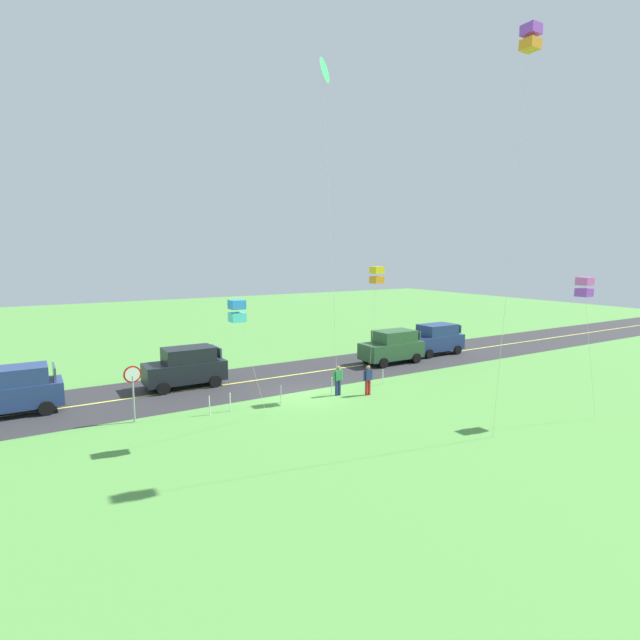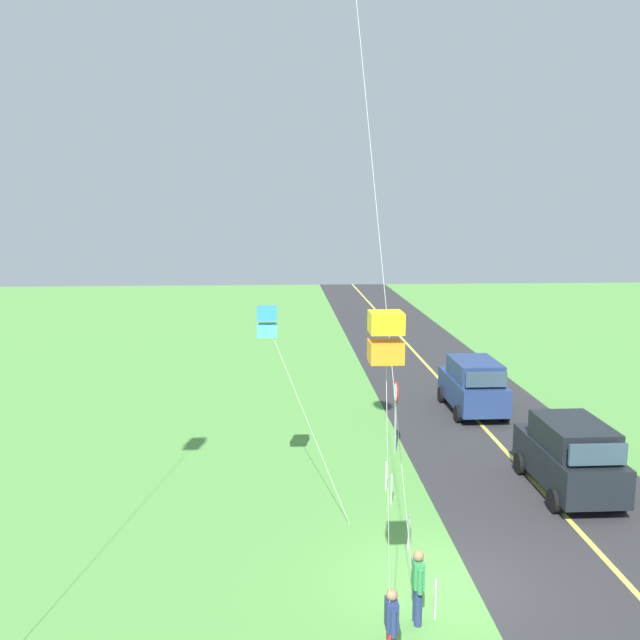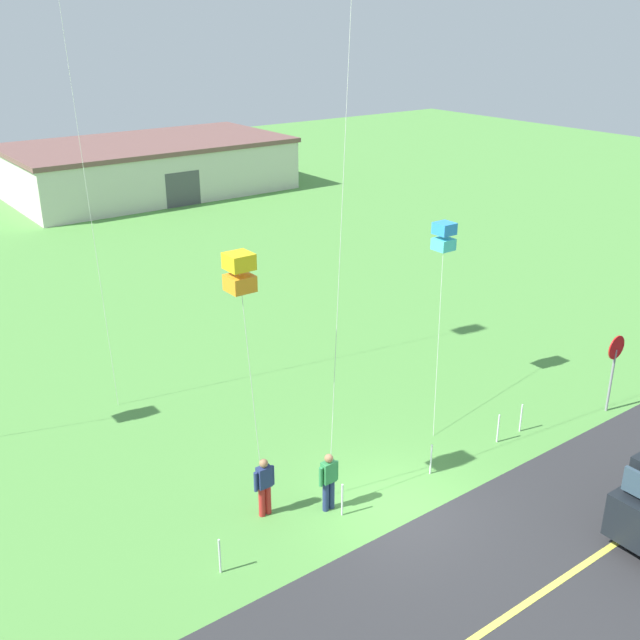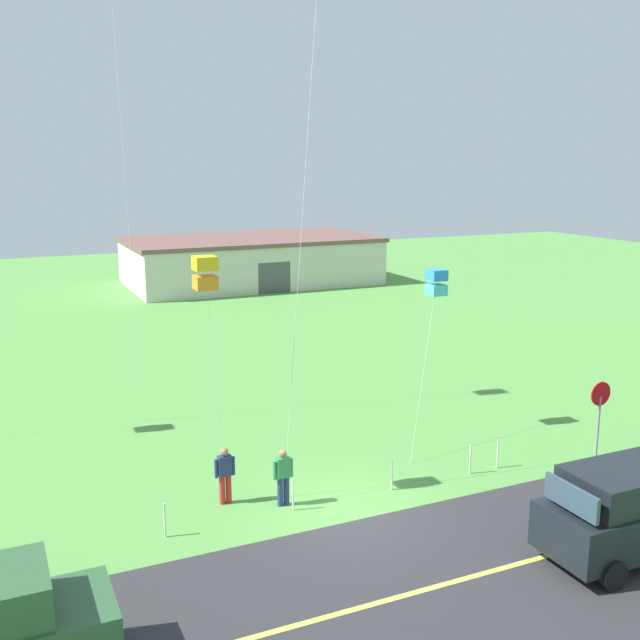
# 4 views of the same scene
# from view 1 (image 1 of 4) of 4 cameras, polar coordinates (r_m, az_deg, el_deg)

# --- Properties ---
(ground_plane) EXTENTS (120.00, 120.00, 0.10)m
(ground_plane) POSITION_cam_1_polar(r_m,az_deg,el_deg) (26.48, -1.83, -8.73)
(ground_plane) COLOR #549342
(asphalt_road) EXTENTS (120.00, 7.00, 0.00)m
(asphalt_road) POSITION_cam_1_polar(r_m,az_deg,el_deg) (29.89, -5.62, -6.74)
(asphalt_road) COLOR #2D2D30
(asphalt_road) RESTS_ON ground
(road_centre_stripe) EXTENTS (120.00, 0.16, 0.00)m
(road_centre_stripe) POSITION_cam_1_polar(r_m,az_deg,el_deg) (29.89, -5.62, -6.73)
(road_centre_stripe) COLOR #E5E04C
(road_centre_stripe) RESTS_ON asphalt_road
(car_suv_foreground) EXTENTS (4.40, 2.12, 2.24)m
(car_suv_foreground) POSITION_cam_1_polar(r_m,az_deg,el_deg) (28.59, -15.35, -5.27)
(car_suv_foreground) COLOR black
(car_suv_foreground) RESTS_ON ground
(car_parked_west_far) EXTENTS (4.40, 2.12, 2.24)m
(car_parked_west_far) POSITION_cam_1_polar(r_m,az_deg,el_deg) (37.57, 13.30, -2.15)
(car_parked_west_far) COLOR navy
(car_parked_west_far) RESTS_ON ground
(car_parked_east_near) EXTENTS (4.40, 2.12, 2.24)m
(car_parked_east_near) POSITION_cam_1_polar(r_m,az_deg,el_deg) (27.02, -32.31, -6.95)
(car_parked_east_near) COLOR navy
(car_parked_east_near) RESTS_ON ground
(car_parked_west_near) EXTENTS (4.40, 2.12, 2.24)m
(car_parked_west_near) POSITION_cam_1_polar(r_m,az_deg,el_deg) (33.98, 8.42, -3.05)
(car_parked_west_near) COLOR #2D5633
(car_parked_west_near) RESTS_ON ground
(stop_sign) EXTENTS (0.76, 0.08, 2.56)m
(stop_sign) POSITION_cam_1_polar(r_m,az_deg,el_deg) (23.26, -20.98, -6.83)
(stop_sign) COLOR gray
(stop_sign) RESTS_ON ground
(person_adult_near) EXTENTS (0.58, 0.22, 1.60)m
(person_adult_near) POSITION_cam_1_polar(r_m,az_deg,el_deg) (26.03, 2.10, -6.92)
(person_adult_near) COLOR navy
(person_adult_near) RESTS_ON ground
(person_adult_companion) EXTENTS (0.58, 0.22, 1.60)m
(person_adult_companion) POSITION_cam_1_polar(r_m,az_deg,el_deg) (26.20, 5.61, -6.86)
(person_adult_companion) COLOR red
(person_adult_companion) RESTS_ON ground
(kite_red_low) EXTENTS (2.40, 1.99, 16.05)m
(kite_red_low) POSITION_cam_1_polar(r_m,az_deg,el_deg) (24.32, 0.38, 26.83)
(kite_red_low) COLOR silver
(kite_red_low) RESTS_ON ground
(kite_blue_mid) EXTENTS (0.59, 0.56, 6.80)m
(kite_blue_mid) POSITION_cam_1_polar(r_m,az_deg,el_deg) (25.39, 6.64, 5.21)
(kite_blue_mid) COLOR silver
(kite_blue_mid) RESTS_ON ground
(kite_yellow_high) EXTENTS (0.56, 0.96, 15.55)m
(kite_yellow_high) POSITION_cam_1_polar(r_m,az_deg,el_deg) (21.57, 23.32, 27.80)
(kite_yellow_high) COLOR silver
(kite_yellow_high) RESTS_ON ground
(kite_green_far) EXTENTS (0.85, 0.89, 6.42)m
(kite_green_far) POSITION_cam_1_polar(r_m,az_deg,el_deg) (24.61, 28.44, 3.39)
(kite_green_far) COLOR silver
(kite_green_far) RESTS_ON ground
(kite_pink_drift) EXTENTS (2.49, 2.49, 5.65)m
(kite_pink_drift) POSITION_cam_1_polar(r_m,az_deg,el_deg) (19.38, -9.64, 1.02)
(kite_pink_drift) COLOR silver
(kite_pink_drift) RESTS_ON ground
(fence_post_0) EXTENTS (0.05, 0.05, 0.90)m
(fence_post_0) POSITION_cam_1_polar(r_m,az_deg,el_deg) (28.35, 7.33, -6.63)
(fence_post_0) COLOR silver
(fence_post_0) RESTS_ON ground
(fence_post_1) EXTENTS (0.05, 0.05, 0.90)m
(fence_post_1) POSITION_cam_1_polar(r_m,az_deg,el_deg) (26.40, 1.40, -7.64)
(fence_post_1) COLOR silver
(fence_post_1) RESTS_ON ground
(fence_post_2) EXTENTS (0.05, 0.05, 0.90)m
(fence_post_2) POSITION_cam_1_polar(r_m,az_deg,el_deg) (24.96, -4.56, -8.57)
(fence_post_2) COLOR silver
(fence_post_2) RESTS_ON ground
(fence_post_3) EXTENTS (0.05, 0.05, 0.90)m
(fence_post_3) POSITION_cam_1_polar(r_m,az_deg,el_deg) (23.93, -10.42, -9.40)
(fence_post_3) COLOR silver
(fence_post_3) RESTS_ON ground
(fence_post_4) EXTENTS (0.05, 0.05, 0.90)m
(fence_post_4) POSITION_cam_1_polar(r_m,az_deg,el_deg) (23.61, -12.75, -9.70)
(fence_post_4) COLOR silver
(fence_post_4) RESTS_ON ground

